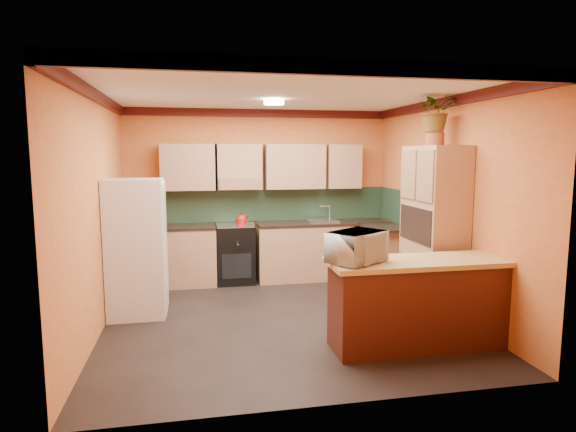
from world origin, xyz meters
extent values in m
plane|color=black|center=(0.00, 0.00, 0.00)|extent=(4.20, 4.20, 0.00)
cube|color=white|center=(0.00, 0.00, 2.70)|extent=(4.20, 4.20, 0.04)
cube|color=orange|center=(0.00, 2.10, 1.35)|extent=(4.20, 0.04, 2.70)
cube|color=orange|center=(0.00, -2.10, 1.35)|extent=(4.20, 0.04, 2.70)
cube|color=orange|center=(-2.10, 0.00, 1.35)|extent=(0.04, 4.20, 2.70)
cube|color=orange|center=(2.10, 0.00, 1.35)|extent=(0.04, 4.20, 2.70)
cube|color=#1E3726|center=(0.25, 2.09, 1.19)|extent=(3.70, 0.02, 0.53)
cube|color=#1E3726|center=(2.09, 1.40, 1.19)|extent=(0.02, 1.40, 0.53)
cube|color=tan|center=(0.10, 1.93, 1.80)|extent=(3.10, 0.34, 0.70)
cylinder|color=white|center=(0.00, 0.60, 2.66)|extent=(0.26, 0.26, 0.06)
cube|color=tan|center=(0.20, 1.80, 0.44)|extent=(3.65, 0.60, 0.88)
cube|color=black|center=(0.20, 1.80, 0.90)|extent=(3.65, 0.62, 0.04)
cube|color=black|center=(-0.43, 1.80, 0.46)|extent=(0.58, 0.58, 0.91)
cube|color=silver|center=(0.97, 1.80, 0.94)|extent=(0.48, 0.40, 0.03)
cube|color=tan|center=(1.80, 1.13, 0.44)|extent=(0.60, 0.80, 0.88)
cube|color=black|center=(1.80, 1.13, 0.90)|extent=(0.62, 0.80, 0.04)
cube|color=silver|center=(-1.75, 0.50, 0.85)|extent=(0.68, 0.66, 1.70)
cube|color=tan|center=(1.85, -0.21, 1.05)|extent=(0.48, 0.90, 2.10)
cylinder|color=#9E4326|center=(1.85, -0.16, 2.18)|extent=(0.22, 0.22, 0.16)
imported|color=tan|center=(1.85, -0.16, 2.52)|extent=(0.49, 0.43, 0.53)
cube|color=#441410|center=(1.22, -1.12, 0.44)|extent=(1.80, 0.55, 0.88)
cube|color=tan|center=(1.22, -1.12, 0.91)|extent=(1.90, 0.65, 0.05)
imported|color=silver|center=(0.54, -1.12, 1.09)|extent=(0.68, 0.64, 0.31)
camera|label=1|loc=(-1.03, -5.60, 2.01)|focal=30.00mm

